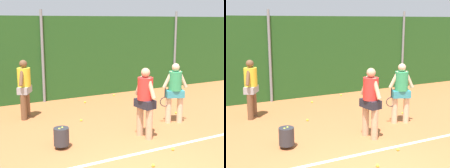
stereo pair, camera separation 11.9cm
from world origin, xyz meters
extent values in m
plane|color=#B76638|center=(0.00, 2.07, 0.00)|extent=(31.76, 31.76, 0.00)
cube|color=#23511E|center=(0.00, 7.03, 1.55)|extent=(20.65, 0.25, 3.10)
cylinder|color=gray|center=(0.00, 6.85, 1.66)|extent=(0.10, 0.10, 3.33)
cylinder|color=gray|center=(5.96, 6.85, 1.66)|extent=(0.10, 0.10, 3.33)
cube|color=white|center=(0.00, 1.30, 0.00)|extent=(15.09, 0.10, 0.01)
cylinder|color=tan|center=(1.29, 1.94, 0.39)|extent=(0.17, 0.17, 0.79)
cylinder|color=tan|center=(1.24, 2.29, 0.39)|extent=(0.17, 0.17, 0.79)
cube|color=#23232D|center=(1.27, 2.11, 0.89)|extent=(0.38, 0.56, 0.21)
cylinder|color=red|center=(1.27, 2.11, 1.28)|extent=(0.38, 0.38, 0.56)
sphere|color=tan|center=(1.27, 2.11, 1.68)|extent=(0.23, 0.23, 0.23)
cylinder|color=tan|center=(1.30, 1.90, 1.32)|extent=(0.14, 0.32, 0.53)
cylinder|color=tan|center=(1.24, 2.33, 1.32)|extent=(0.14, 0.32, 0.53)
cylinder|color=beige|center=(2.85, 2.66, 0.38)|extent=(0.17, 0.17, 0.77)
cylinder|color=beige|center=(2.53, 2.78, 0.38)|extent=(0.17, 0.17, 0.77)
cube|color=teal|center=(2.69, 2.72, 0.87)|extent=(0.59, 0.47, 0.20)
cylinder|color=#339E60|center=(2.69, 2.72, 1.24)|extent=(0.37, 0.37, 0.55)
sphere|color=beige|center=(2.69, 2.72, 1.64)|extent=(0.22, 0.22, 0.22)
cylinder|color=beige|center=(2.89, 2.64, 1.28)|extent=(0.30, 0.18, 0.52)
cylinder|color=beige|center=(2.49, 2.80, 1.28)|extent=(0.30, 0.18, 0.52)
cylinder|color=black|center=(2.40, 2.79, 0.92)|extent=(0.03, 0.03, 0.28)
torus|color=#26262B|center=(2.40, 2.79, 0.65)|extent=(0.27, 0.13, 0.28)
cylinder|color=brown|center=(-0.97, 5.30, 0.39)|extent=(0.17, 0.17, 0.79)
cylinder|color=brown|center=(-1.15, 5.00, 0.39)|extent=(0.17, 0.17, 0.79)
cube|color=#99999E|center=(-1.06, 5.15, 0.89)|extent=(0.53, 0.61, 0.21)
cylinder|color=yellow|center=(-1.06, 5.15, 1.28)|extent=(0.38, 0.38, 0.56)
sphere|color=brown|center=(-1.06, 5.15, 1.68)|extent=(0.23, 0.23, 0.23)
cylinder|color=brown|center=(-0.95, 5.34, 1.32)|extent=(0.22, 0.29, 0.54)
cylinder|color=brown|center=(-1.17, 4.96, 1.32)|extent=(0.22, 0.29, 0.54)
cylinder|color=#2D2D33|center=(-0.85, 2.40, 0.29)|extent=(0.36, 0.36, 0.42)
cylinder|color=#2D2D33|center=(-0.72, 2.40, 0.04)|extent=(0.02, 0.02, 0.08)
cylinder|color=#2D2D33|center=(-0.98, 2.40, 0.04)|extent=(0.02, 0.02, 0.08)
cylinder|color=#2D2D33|center=(-0.85, 2.52, 0.04)|extent=(0.02, 0.02, 0.08)
sphere|color=#CCDB33|center=(-0.81, 2.43, 0.48)|extent=(0.07, 0.07, 0.07)
sphere|color=#CCDB33|center=(-0.90, 2.38, 0.48)|extent=(0.07, 0.07, 0.07)
sphere|color=#CCDB33|center=(5.02, 5.87, 0.03)|extent=(0.07, 0.07, 0.07)
sphere|color=#CCDB33|center=(0.33, 4.08, 0.03)|extent=(0.07, 0.07, 0.07)
sphere|color=#CCDB33|center=(2.70, 6.48, 0.03)|extent=(0.07, 0.07, 0.07)
sphere|color=#CCDB33|center=(1.25, 5.99, 0.03)|extent=(0.07, 0.07, 0.07)
sphere|color=#CCDB33|center=(0.50, 0.60, 0.03)|extent=(0.07, 0.07, 0.07)
sphere|color=#CCDB33|center=(1.38, 1.09, 0.03)|extent=(0.07, 0.07, 0.07)
sphere|color=#CCDB33|center=(3.32, 3.39, 0.03)|extent=(0.07, 0.07, 0.07)
camera|label=1|loc=(-3.04, -4.36, 2.94)|focal=50.98mm
camera|label=2|loc=(-2.94, -4.41, 2.94)|focal=50.98mm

